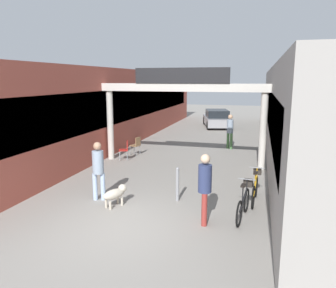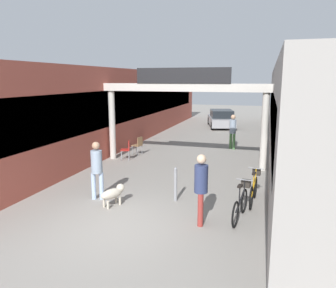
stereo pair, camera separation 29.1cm
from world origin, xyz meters
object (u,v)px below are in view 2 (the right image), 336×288
Objects in this scene: bollard_post_metal at (176,184)px; cafe_chair_wood_farther at (138,144)px; dog_on_leash at (114,193)px; cafe_chair_red_nearer at (127,148)px; parked_car_silver at (221,119)px; pedestrian_carrying_crate at (233,129)px; bicycle_orange_second at (254,188)px; pedestrian_companion at (201,184)px; pedestrian_with_dog at (97,166)px; bicycle_black_nearest at (241,202)px.

cafe_chair_wood_farther is (-3.39, 5.38, 0.01)m from bollard_post_metal.
dog_on_leash is 0.95× the size of cafe_chair_red_nearer.
parked_car_silver is (2.54, 10.60, 0.10)m from cafe_chair_wood_farther.
bollard_post_metal is at bearing -95.89° from pedestrian_carrying_crate.
bicycle_orange_second is (1.44, -7.48, -0.62)m from pedestrian_carrying_crate.
pedestrian_carrying_crate is 9.32m from dog_on_leash.
bicycle_orange_second reaches higher than cafe_chair_wood_farther.
cafe_chair_wood_farther is at bearing 139.86° from bicycle_orange_second.
cafe_chair_red_nearer is at bearing -139.01° from pedestrian_carrying_crate.
cafe_chair_wood_farther is (-4.44, 6.76, -0.52)m from pedestrian_companion.
pedestrian_with_dog is 0.99× the size of pedestrian_carrying_crate.
pedestrian_carrying_crate is 8.14m from bollard_post_metal.
pedestrian_with_dog is 1.71× the size of bollard_post_metal.
pedestrian_carrying_crate reaches higher than bollard_post_metal.
pedestrian_with_dog is 5.03m from cafe_chair_red_nearer.
pedestrian_with_dog is 9.20m from pedestrian_carrying_crate.
pedestrian_carrying_crate is 1.73× the size of bollard_post_metal.
pedestrian_companion is 1.74× the size of bollard_post_metal.
pedestrian_companion is 2.05× the size of cafe_chair_red_nearer.
parked_car_silver reaches higher than cafe_chair_red_nearer.
cafe_chair_wood_farther is (-5.39, 6.06, 0.10)m from bicycle_black_nearest.
bollard_post_metal is 16.00m from parked_car_silver.
cafe_chair_red_nearer is at bearing -102.87° from parked_car_silver.
parked_car_silver is (-0.85, 15.98, 0.11)m from bollard_post_metal.
parked_car_silver is at bearing 93.05° from bollard_post_metal.
pedestrian_carrying_crate is at bearing 74.65° from dog_on_leash.
bicycle_orange_second is 6.87m from cafe_chair_red_nearer.
pedestrian_carrying_crate is 8.87m from bicycle_black_nearest.
bicycle_black_nearest is at bearing -42.13° from cafe_chair_red_nearer.
cafe_chair_wood_farther is (-1.76, 6.26, 0.16)m from dog_on_leash.
parked_car_silver is at bearing 77.13° from cafe_chair_red_nearer.
pedestrian_carrying_crate is 2.05× the size of cafe_chair_wood_farther.
parked_car_silver is (0.78, 16.86, 0.27)m from dog_on_leash.
bicycle_black_nearest is (0.95, 0.69, -0.62)m from pedestrian_companion.
bollard_post_metal is at bearing 13.49° from pedestrian_with_dog.
bollard_post_metal is 0.24× the size of parked_car_silver.
pedestrian_companion is at bearing -56.71° from cafe_chair_wood_farther.
bollard_post_metal is (-0.83, -8.09, -0.52)m from pedestrian_carrying_crate.
dog_on_leash is (-2.46, -8.97, -0.68)m from pedestrian_carrying_crate.
pedestrian_carrying_crate is at bearing -77.95° from parked_car_silver.
pedestrian_with_dog is 2.03× the size of cafe_chair_red_nearer.
pedestrian_companion is at bearing -83.76° from parked_car_silver.
pedestrian_companion reaches higher than bicycle_black_nearest.
cafe_chair_wood_farther is at bearing 83.34° from cafe_chair_red_nearer.
cafe_chair_wood_farther is at bearing 100.17° from pedestrian_with_dog.
pedestrian_companion is 1.09× the size of bicycle_black_nearest.
pedestrian_carrying_crate is 7.64m from bicycle_orange_second.
pedestrian_carrying_crate is 2.05× the size of cafe_chair_red_nearer.
cafe_chair_red_nearer is at bearing 137.87° from bicycle_black_nearest.
dog_on_leash is 1.86m from bollard_post_metal.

